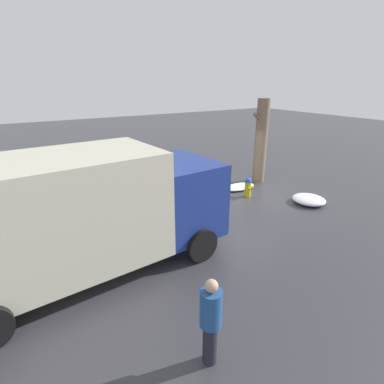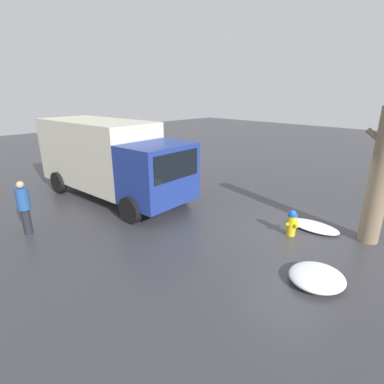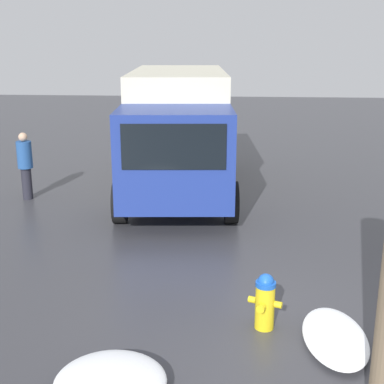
% 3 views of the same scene
% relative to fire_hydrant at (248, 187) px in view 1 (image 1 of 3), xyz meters
% --- Properties ---
extents(ground_plane, '(60.00, 60.00, 0.00)m').
position_rel_fire_hydrant_xyz_m(ground_plane, '(0.00, -0.00, -0.41)').
color(ground_plane, '#38383D').
extents(fire_hydrant, '(0.38, 0.47, 0.80)m').
position_rel_fire_hydrant_xyz_m(fire_hydrant, '(0.00, 0.00, 0.00)').
color(fire_hydrant, yellow).
rests_on(fire_hydrant, ground_plane).
extents(tree_trunk, '(0.83, 0.55, 3.76)m').
position_rel_fire_hydrant_xyz_m(tree_trunk, '(-1.74, -1.25, 1.48)').
color(tree_trunk, '#7F6B51').
rests_on(tree_trunk, ground_plane).
extents(delivery_truck, '(7.23, 3.09, 3.01)m').
position_rel_fire_hydrant_xyz_m(delivery_truck, '(6.94, 1.88, 1.24)').
color(delivery_truck, navy).
rests_on(delivery_truck, ground_plane).
extents(pedestrian, '(0.36, 0.36, 1.65)m').
position_rel_fire_hydrant_xyz_m(pedestrian, '(5.71, 5.50, 0.49)').
color(pedestrian, '#23232D').
rests_on(pedestrian, ground_plane).
extents(snow_pile_by_hydrant, '(1.55, 0.82, 0.17)m').
position_rel_fire_hydrant_xyz_m(snow_pile_by_hydrant, '(-0.31, -0.90, -0.33)').
color(snow_pile_by_hydrant, white).
rests_on(snow_pile_by_hydrant, ground_plane).
extents(snow_pile_curbside, '(1.20, 1.27, 0.29)m').
position_rel_fire_hydrant_xyz_m(snow_pile_curbside, '(-1.55, 1.79, -0.26)').
color(snow_pile_curbside, white).
rests_on(snow_pile_curbside, ground_plane).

